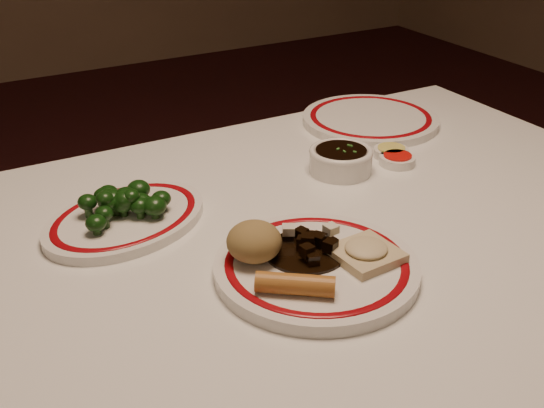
{
  "coord_description": "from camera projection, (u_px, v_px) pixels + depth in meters",
  "views": [
    {
      "loc": [
        -0.5,
        -0.72,
        1.25
      ],
      "look_at": [
        -0.08,
        0.03,
        0.8
      ],
      "focal_mm": 45.0,
      "sensor_mm": 36.0,
      "label": 1
    }
  ],
  "objects": [
    {
      "name": "dining_table",
      "position": [
        328.0,
        280.0,
        1.05
      ],
      "size": [
        1.2,
        0.9,
        0.75
      ],
      "color": "white",
      "rests_on": "ground"
    },
    {
      "name": "main_plate",
      "position": [
        316.0,
        267.0,
        0.9
      ],
      "size": [
        0.34,
        0.34,
        0.02
      ],
      "color": "white",
      "rests_on": "dining_table"
    },
    {
      "name": "rice_mound",
      "position": [
        254.0,
        241.0,
        0.89
      ],
      "size": [
        0.07,
        0.07,
        0.05
      ],
      "primitive_type": "ellipsoid",
      "color": "olive",
      "rests_on": "main_plate"
    },
    {
      "name": "spring_roll",
      "position": [
        295.0,
        284.0,
        0.83
      ],
      "size": [
        0.09,
        0.08,
        0.03
      ],
      "primitive_type": "cylinder",
      "rotation": [
        1.57,
        0.0,
        0.93
      ],
      "color": "#AE6E2A",
      "rests_on": "main_plate"
    },
    {
      "name": "fried_wonton",
      "position": [
        366.0,
        252.0,
        0.9
      ],
      "size": [
        0.09,
        0.09,
        0.02
      ],
      "color": "#C7B78C",
      "rests_on": "main_plate"
    },
    {
      "name": "stirfry_heap",
      "position": [
        303.0,
        247.0,
        0.91
      ],
      "size": [
        0.11,
        0.11,
        0.03
      ],
      "color": "black",
      "rests_on": "main_plate"
    },
    {
      "name": "broccoli_plate",
      "position": [
        125.0,
        218.0,
        1.02
      ],
      "size": [
        0.32,
        0.3,
        0.02
      ],
      "color": "white",
      "rests_on": "dining_table"
    },
    {
      "name": "broccoli_pile",
      "position": [
        124.0,
        201.0,
        1.01
      ],
      "size": [
        0.14,
        0.1,
        0.05
      ],
      "color": "#23471C",
      "rests_on": "broccoli_plate"
    },
    {
      "name": "soy_bowl",
      "position": [
        341.0,
        161.0,
        1.18
      ],
      "size": [
        0.11,
        0.11,
        0.04
      ],
      "color": "white",
      "rests_on": "dining_table"
    },
    {
      "name": "sweet_sour_dish",
      "position": [
        397.0,
        160.0,
        1.21
      ],
      "size": [
        0.06,
        0.06,
        0.02
      ],
      "color": "white",
      "rests_on": "dining_table"
    },
    {
      "name": "mustard_dish",
      "position": [
        391.0,
        152.0,
        1.24
      ],
      "size": [
        0.06,
        0.06,
        0.02
      ],
      "color": "white",
      "rests_on": "dining_table"
    },
    {
      "name": "far_plate",
      "position": [
        370.0,
        119.0,
        1.39
      ],
      "size": [
        0.32,
        0.32,
        0.02
      ],
      "color": "white",
      "rests_on": "dining_table"
    }
  ]
}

